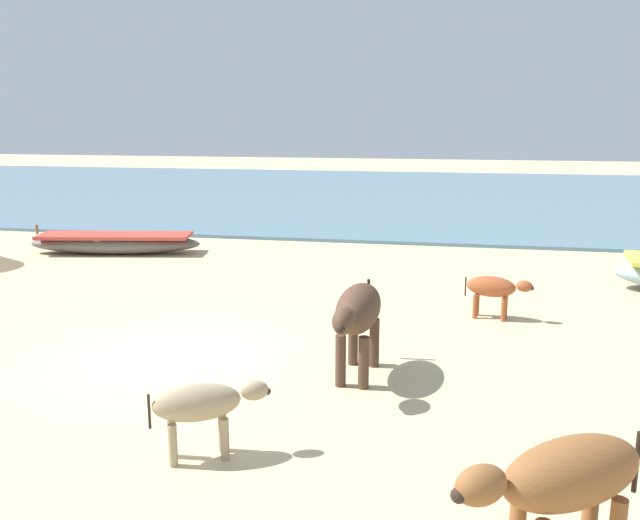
% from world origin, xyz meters
% --- Properties ---
extents(ground, '(80.00, 80.00, 0.00)m').
position_xyz_m(ground, '(0.00, 0.00, 0.00)').
color(ground, '#CCB789').
extents(sea_water, '(60.00, 20.00, 0.08)m').
position_xyz_m(sea_water, '(0.00, 17.95, 0.04)').
color(sea_water, slate).
rests_on(sea_water, ground).
extents(fishing_boat_2, '(3.74, 1.49, 0.62)m').
position_xyz_m(fishing_boat_2, '(-3.88, 5.82, 0.23)').
color(fishing_boat_2, '#5B5651').
rests_on(fishing_boat_2, ground).
extents(cow_adult_dark, '(0.53, 1.63, 1.05)m').
position_xyz_m(cow_adult_dark, '(2.19, -0.17, 0.76)').
color(cow_adult_dark, '#4C3323').
rests_on(cow_adult_dark, ground).
extents(calf_near_rust, '(0.96, 0.41, 0.63)m').
position_xyz_m(calf_near_rust, '(3.82, 2.45, 0.45)').
color(calf_near_rust, '#9E4C28').
rests_on(calf_near_rust, ground).
extents(calf_far_dun, '(0.99, 0.64, 0.68)m').
position_xyz_m(calf_far_dun, '(1.14, -2.23, 0.49)').
color(calf_far_dun, tan).
rests_on(calf_far_dun, ground).
extents(cow_second_adult_brown, '(1.32, 1.04, 0.95)m').
position_xyz_m(cow_second_adult_brown, '(3.92, -3.26, 0.68)').
color(cow_second_adult_brown, brown).
rests_on(cow_second_adult_brown, ground).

